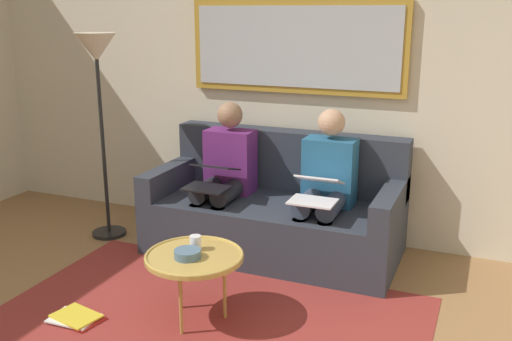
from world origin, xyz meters
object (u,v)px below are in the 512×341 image
Objects in this scene: person_right at (225,171)px; magazine_stack at (76,318)px; cup at (195,243)px; person_left at (326,183)px; coffee_table at (194,257)px; laptop_black at (212,176)px; standing_lamp at (98,71)px; couch at (276,211)px; laptop_white at (317,189)px; bowl at (187,254)px; framed_mirror at (295,47)px.

person_right is 1.59m from magazine_stack.
person_left is (-0.50, -1.08, 0.14)m from cup.
cup is at bearing -68.14° from coffee_table.
person_right is 2.96× the size of laptop_black.
person_left is at bearing -163.90° from laptop_black.
laptop_black is 1.39m from magazine_stack.
standing_lamp is at bearing 11.28° from person_right.
couch is 1.70m from magazine_stack.
laptop_white reaches higher than laptop_black.
person_left is at bearing -112.13° from bowl.
person_left is 1.93m from magazine_stack.
laptop_white is at bearing 120.60° from framed_mirror.
person_left is (-0.47, -1.15, 0.19)m from coffee_table.
bowl reaches higher than magazine_stack.
cup is 0.24× the size of laptop_white.
laptop_white is 1.96m from standing_lamp.
framed_mirror is 4.57× the size of laptop_black.
couch is 0.60m from laptop_black.
coffee_table is at bearing 144.67° from standing_lamp.
framed_mirror is at bearing -120.47° from laptop_black.
coffee_table is 1.21m from person_right.
standing_lamp reaches higher than couch.
cup is 0.08× the size of person_right.
framed_mirror is 1.55× the size of person_right.
coffee_table is at bearing 62.81° from laptop_white.
coffee_table is at bearing 67.70° from person_left.
couch is 1.15× the size of standing_lamp.
person_left is at bearing -128.41° from magazine_stack.
laptop_black reaches higher than cup.
magazine_stack is at bearing 23.43° from coffee_table.
coffee_table is (0.06, 1.22, 0.10)m from couch.
laptop_white is 1.15× the size of magazine_stack.
standing_lamp is at bearing -33.78° from cup.
person_right is (0.41, 0.07, 0.30)m from couch.
standing_lamp is at bearing 10.77° from couch.
laptop_black is 0.23× the size of standing_lamp.
coffee_table is 1.79× the size of magazine_stack.
cup is 1.81m from standing_lamp.
person_right reaches higher than bowl.
laptop_white is 1.77m from magazine_stack.
framed_mirror is 1.12m from person_right.
laptop_black is at bearing -69.43° from coffee_table.
cup is 1.13m from person_right.
laptop_black is at bearing 0.24° from laptop_white.
laptop_white is at bearing 164.12° from person_right.
standing_lamp is at bearing -35.33° from coffee_table.
person_left reaches higher than laptop_white.
laptop_white is at bearing -117.19° from coffee_table.
couch reaches higher than coffee_table.
person_right is (0.41, 0.46, -0.94)m from framed_mirror.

